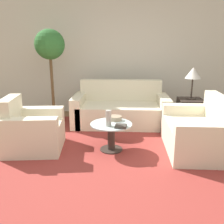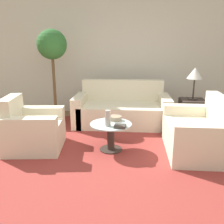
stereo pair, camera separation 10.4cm
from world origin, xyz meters
name	(u,v)px [view 2 (the right image)]	position (x,y,z in m)	size (l,w,h in m)	color
ground_plane	(113,177)	(0.00, 0.00, 0.00)	(14.00, 14.00, 0.00)	brown
wall_back	(122,57)	(0.00, 3.08, 1.30)	(10.00, 0.06, 2.60)	beige
rug	(111,150)	(-0.09, 0.81, 0.00)	(3.59, 3.54, 0.01)	maroon
sofa_main	(122,110)	(0.04, 2.17, 0.28)	(1.91, 0.91, 0.87)	beige
armchair	(31,131)	(-1.35, 0.79, 0.29)	(0.92, 0.90, 0.84)	beige
loveseat	(200,134)	(1.28, 0.87, 0.28)	(0.88, 1.30, 0.85)	beige
coffee_table	(111,133)	(-0.09, 0.81, 0.28)	(0.64, 0.64, 0.44)	#332823
side_table	(191,114)	(1.41, 2.00, 0.28)	(0.46, 0.46, 0.57)	#332823
table_lamp	(195,74)	(1.41, 2.00, 1.05)	(0.30, 0.30, 0.61)	#332823
potted_plant	(52,56)	(-1.40, 2.31, 1.37)	(0.60, 0.60, 1.90)	#93704C
vase	(108,118)	(-0.12, 0.69, 0.56)	(0.08, 0.08, 0.24)	#9E998E
bowl	(115,118)	(-0.03, 0.99, 0.47)	(0.21, 0.21, 0.07)	gray
book_stack	(120,126)	(0.06, 0.64, 0.46)	(0.18, 0.17, 0.04)	#38332D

